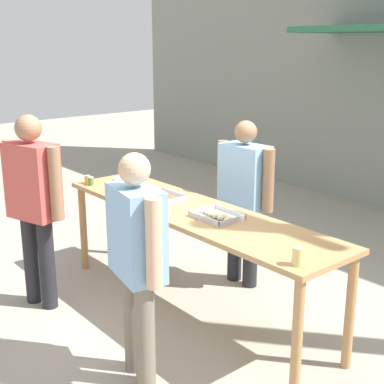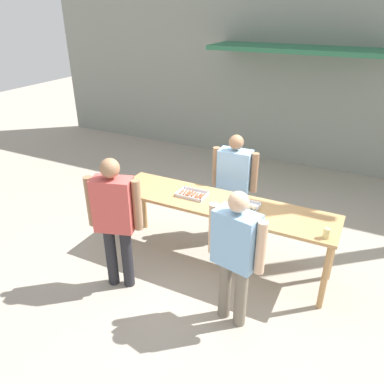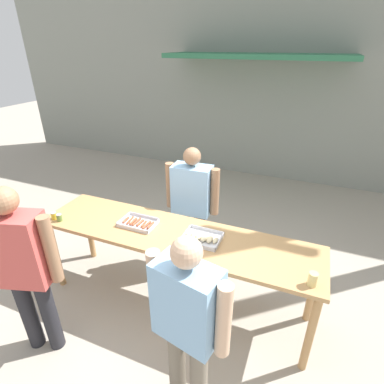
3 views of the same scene
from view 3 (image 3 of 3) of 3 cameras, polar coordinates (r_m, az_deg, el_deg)
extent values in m
plane|color=#A39989|center=(3.60, -3.01, -19.81)|extent=(24.00, 24.00, 0.00)
cube|color=gray|center=(6.33, 13.24, 22.73)|extent=(12.00, 0.12, 4.50)
cube|color=#2D704C|center=(5.79, 12.34, 24.01)|extent=(3.20, 1.00, 0.08)
cube|color=tan|center=(3.02, -3.41, -8.19)|extent=(2.87, 0.70, 0.04)
cylinder|color=tan|center=(3.82, -24.47, -10.84)|extent=(0.07, 0.07, 0.86)
cylinder|color=tan|center=(2.93, 21.58, -23.87)|extent=(0.07, 0.07, 0.86)
cylinder|color=tan|center=(4.14, -19.01, -6.71)|extent=(0.07, 0.07, 0.86)
cylinder|color=tan|center=(3.33, 22.07, -16.55)|extent=(0.07, 0.07, 0.86)
cube|color=silver|center=(3.19, -10.18, -6.00)|extent=(0.37, 0.26, 0.01)
cube|color=silver|center=(3.09, -11.43, -6.81)|extent=(0.37, 0.01, 0.03)
cube|color=silver|center=(3.27, -9.05, -4.60)|extent=(0.37, 0.01, 0.03)
cube|color=silver|center=(3.27, -12.95, -4.97)|extent=(0.01, 0.26, 0.03)
cube|color=silver|center=(3.10, -7.31, -6.40)|extent=(0.01, 0.26, 0.03)
cylinder|color=#A34C2D|center=(3.26, -12.50, -5.20)|extent=(0.03, 0.11, 0.02)
cylinder|color=#A34C2D|center=(3.24, -11.71, -5.29)|extent=(0.04, 0.14, 0.02)
cylinder|color=#A34C2D|center=(3.21, -11.13, -5.51)|extent=(0.03, 0.13, 0.03)
cylinder|color=#A34C2D|center=(3.20, -10.53, -5.60)|extent=(0.03, 0.14, 0.02)
cylinder|color=#A34C2D|center=(3.18, -9.85, -5.80)|extent=(0.03, 0.12, 0.03)
cylinder|color=#A34C2D|center=(3.16, -9.18, -6.03)|extent=(0.03, 0.12, 0.02)
cylinder|color=#A34C2D|center=(3.13, -8.62, -6.23)|extent=(0.04, 0.15, 0.03)
cylinder|color=#A34C2D|center=(3.12, -7.88, -6.32)|extent=(0.03, 0.12, 0.03)
cube|color=silver|center=(2.92, 1.93, -8.94)|extent=(0.36, 0.29, 0.01)
cube|color=silver|center=(2.80, 0.91, -10.14)|extent=(0.36, 0.01, 0.03)
cube|color=silver|center=(3.02, 2.88, -7.17)|extent=(0.36, 0.01, 0.03)
cube|color=silver|center=(2.96, -1.29, -7.86)|extent=(0.01, 0.29, 0.03)
cube|color=silver|center=(2.87, 5.28, -9.34)|extent=(0.01, 0.29, 0.03)
ellipsoid|color=beige|center=(2.95, -0.51, -7.93)|extent=(0.05, 0.10, 0.04)
ellipsoid|color=beige|center=(2.93, 0.44, -8.18)|extent=(0.06, 0.11, 0.05)
ellipsoid|color=beige|center=(2.91, 1.42, -8.41)|extent=(0.07, 0.12, 0.05)
ellipsoid|color=beige|center=(2.89, 2.40, -8.68)|extent=(0.07, 0.12, 0.05)
ellipsoid|color=beige|center=(2.88, 3.42, -8.94)|extent=(0.06, 0.11, 0.05)
ellipsoid|color=beige|center=(2.87, 4.48, -9.18)|extent=(0.05, 0.09, 0.04)
cylinder|color=gold|center=(3.54, -24.79, -4.18)|extent=(0.06, 0.06, 0.07)
cylinder|color=#B2B2B7|center=(3.52, -24.91, -3.60)|extent=(0.05, 0.05, 0.01)
cylinder|color=#567A38|center=(3.48, -23.93, -4.53)|extent=(0.06, 0.06, 0.07)
cylinder|color=#B2B2B7|center=(3.46, -24.06, -3.95)|extent=(0.05, 0.05, 0.01)
cylinder|color=#DBC67A|center=(2.59, 22.01, -15.14)|extent=(0.07, 0.07, 0.12)
cylinder|color=#232328|center=(3.90, -1.43, -8.23)|extent=(0.14, 0.14, 0.75)
cylinder|color=#232328|center=(3.85, 1.46, -8.81)|extent=(0.14, 0.14, 0.75)
cube|color=#84B2DB|center=(3.53, 0.00, 0.45)|extent=(0.47, 0.27, 0.59)
sphere|color=#936B4C|center=(3.37, 0.00, 6.80)|extent=(0.20, 0.20, 0.20)
cylinder|color=#936B4C|center=(3.62, -4.17, 1.32)|extent=(0.10, 0.10, 0.57)
cylinder|color=#936B4C|center=(3.45, 4.37, -0.01)|extent=(0.10, 0.10, 0.57)
cylinder|color=#232328|center=(3.19, -25.50, -20.30)|extent=(0.13, 0.13, 0.80)
cylinder|color=#232328|center=(3.29, -28.69, -19.53)|extent=(0.13, 0.13, 0.80)
cube|color=#C64C47|center=(2.80, -30.17, -9.44)|extent=(0.50, 0.36, 0.64)
sphere|color=#936B4C|center=(2.60, -32.37, -1.37)|extent=(0.22, 0.22, 0.22)
cylinder|color=#936B4C|center=(2.65, -25.34, -9.90)|extent=(0.10, 0.10, 0.60)
cylinder|color=#756B5B|center=(2.62, 1.29, -31.48)|extent=(0.13, 0.13, 0.76)
cylinder|color=#756B5B|center=(2.68, -2.87, -29.41)|extent=(0.13, 0.13, 0.76)
cube|color=#84B2DB|center=(2.11, -0.97, -20.39)|extent=(0.49, 0.33, 0.60)
sphere|color=#DBAD89|center=(1.83, -1.07, -11.42)|extent=(0.21, 0.21, 0.21)
cylinder|color=#DBAD89|center=(2.01, 6.04, -23.21)|extent=(0.10, 0.10, 0.57)
cylinder|color=#DBAD89|center=(2.23, -7.05, -17.08)|extent=(0.10, 0.10, 0.57)
camera|label=1|loc=(2.22, 117.70, -23.67)|focal=50.00mm
camera|label=2|loc=(1.77, -172.23, -8.71)|focal=35.00mm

